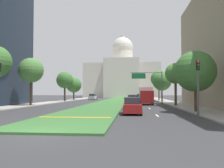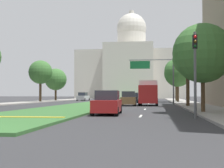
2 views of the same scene
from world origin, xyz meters
name	(u,v)px [view 1 (image 1 of 2)]	position (x,y,z in m)	size (l,w,h in m)	color
ground_plane	(115,101)	(0.00, 52.39, 0.00)	(260.00, 260.00, 0.00)	#333335
grass_median	(113,101)	(0.00, 47.15, 0.07)	(6.75, 94.30, 0.14)	#386B33
median_curb_nose	(75,117)	(0.00, 7.31, 0.16)	(6.08, 0.50, 0.04)	gold
lane_dashes_right	(144,104)	(7.21, 35.05, 0.00)	(0.16, 54.44, 0.01)	silver
sidewalk_left	(57,102)	(-13.04, 41.91, 0.07)	(4.00, 94.30, 0.15)	#9E9991
sidewalk_right	(169,102)	(13.04, 41.91, 0.07)	(4.00, 94.30, 0.15)	#9E9991
capitol_building	(123,78)	(0.00, 103.85, 9.58)	(35.24, 29.80, 31.09)	beige
traffic_light_near_right	(198,80)	(10.54, 9.05, 3.31)	(0.28, 0.35, 5.20)	#515456
overhead_guide_sign	(150,80)	(8.34, 35.47, 4.68)	(6.31, 0.20, 6.50)	#515456
street_tree_right_near	(195,71)	(11.76, 14.61, 4.58)	(4.54, 4.54, 6.86)	#4C3823
street_tree_left_mid	(31,70)	(-11.93, 25.33, 5.90)	(4.12, 4.12, 7.99)	#4C3823
street_tree_right_mid	(175,74)	(11.85, 26.86, 5.33)	(3.42, 3.42, 7.09)	#4C3823
street_tree_left_far	(65,80)	(-12.10, 45.34, 5.35)	(4.22, 4.22, 7.49)	#4C3823
street_tree_right_far	(162,81)	(12.09, 46.43, 5.03)	(4.68, 4.68, 7.39)	#4C3823
street_tree_left_distant	(74,85)	(-12.22, 54.80, 4.49)	(4.52, 4.52, 6.77)	#4C3823
street_tree_right_distant	(159,79)	(12.37, 55.44, 6.12)	(4.64, 4.64, 8.46)	#4C3823
sedan_lead_stopped	(132,106)	(4.75, 12.52, 0.81)	(2.02, 4.40, 1.74)	maroon
sedan_midblock	(133,100)	(4.86, 30.32, 0.84)	(2.06, 4.42, 1.82)	brown
sedan_distant	(131,99)	(4.60, 44.59, 0.80)	(2.20, 4.27, 1.71)	black
sedan_far_horizon	(93,97)	(-7.52, 59.79, 0.85)	(2.15, 4.53, 1.83)	#BCBCC1
sedan_very_far	(139,97)	(7.26, 69.69, 0.80)	(2.18, 4.50, 1.72)	navy
box_truck_delivery	(146,96)	(7.34, 31.73, 1.68)	(2.40, 6.40, 3.20)	maroon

